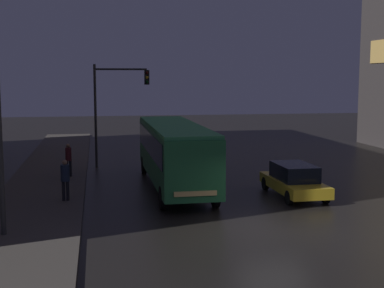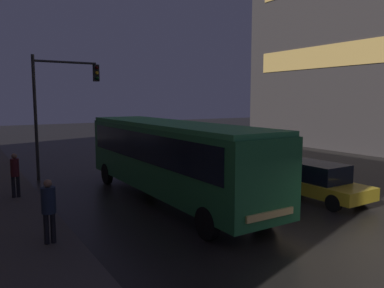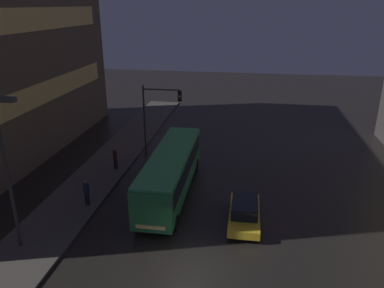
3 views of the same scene
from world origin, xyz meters
name	(u,v)px [view 1 (image 1 of 3)]	position (x,y,z in m)	size (l,w,h in m)	color
ground_plane	(275,229)	(0.00, 0.00, 0.00)	(120.00, 120.00, 0.00)	black
sidewalk_left	(47,183)	(-9.00, 10.00, 0.07)	(4.00, 48.00, 0.15)	#47423D
bus_near	(174,149)	(-2.55, 8.07, 1.99)	(2.57, 11.60, 3.22)	#236B38
car_taxi	(294,180)	(2.71, 5.17, 0.78)	(1.94, 4.68, 1.52)	gold
pedestrian_near	(68,157)	(-7.92, 11.39, 1.20)	(0.35, 0.35, 1.81)	black
pedestrian_mid	(65,176)	(-7.77, 5.47, 1.24)	(0.46, 0.46, 1.82)	black
traffic_light_main	(114,98)	(-5.26, 15.13, 4.30)	(3.42, 0.35, 6.35)	#2D2D2D
street_lamp_sidewalk	(4,72)	(-9.39, 0.59, 5.72)	(1.25, 0.36, 8.56)	#2D2D2D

